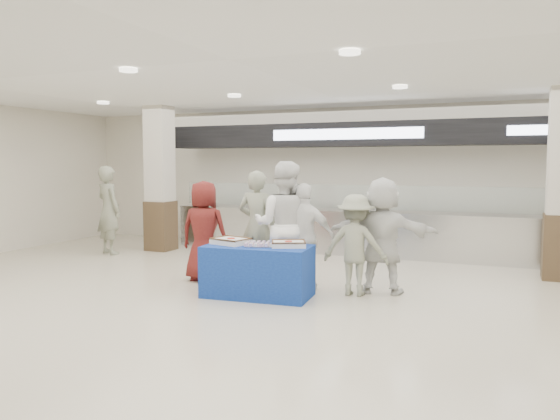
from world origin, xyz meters
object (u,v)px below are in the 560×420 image
at_px(cupcake_tray, 260,244).
at_px(chef_tall, 284,225).
at_px(chef_short, 304,237).
at_px(display_table, 258,271).
at_px(soldier_b, 355,245).
at_px(sheet_cake_left, 231,240).
at_px(soldier_a, 257,225).
at_px(civilian_white, 382,235).
at_px(soldier_bg, 109,210).
at_px(civilian_maroon, 204,231).
at_px(sheet_cake_right, 288,243).

bearing_deg(cupcake_tray, chef_tall, 81.01).
bearing_deg(chef_short, chef_tall, -0.40).
distance_m(display_table, soldier_b, 1.49).
xyz_separation_m(sheet_cake_left, cupcake_tray, (0.49, -0.02, -0.02)).
height_order(cupcake_tray, soldier_a, soldier_a).
relative_size(cupcake_tray, soldier_a, 0.24).
distance_m(soldier_b, civilian_white, 0.45).
bearing_deg(chef_tall, soldier_bg, -27.50).
bearing_deg(chef_tall, sheet_cake_left, 37.72).
xyz_separation_m(chef_tall, chef_short, (0.34, 0.00, -0.17)).
xyz_separation_m(civilian_white, soldier_bg, (-6.16, 1.25, 0.07)).
distance_m(sheet_cake_left, chef_tall, 0.89).
bearing_deg(display_table, civilian_maroon, 148.26).
bearing_deg(chef_short, civilian_maroon, -0.40).
height_order(soldier_a, chef_tall, chef_tall).
bearing_deg(civilian_maroon, sheet_cake_left, 135.75).
xyz_separation_m(soldier_a, soldier_bg, (-4.04, 1.12, 0.03)).
bearing_deg(civilian_maroon, sheet_cake_right, 155.26).
xyz_separation_m(display_table, soldier_b, (1.29, 0.64, 0.37)).
xyz_separation_m(soldier_a, civilian_white, (2.13, -0.13, -0.04)).
bearing_deg(soldier_bg, chef_tall, -176.96).
bearing_deg(sheet_cake_left, chef_short, 34.37).
bearing_deg(sheet_cake_right, cupcake_tray, -165.08).
xyz_separation_m(cupcake_tray, chef_tall, (0.10, 0.66, 0.21)).
bearing_deg(soldier_bg, display_table, 175.55).
height_order(cupcake_tray, soldier_b, soldier_b).
bearing_deg(display_table, sheet_cake_right, 6.06).
relative_size(soldier_a, chef_tall, 0.92).
distance_m(soldier_a, soldier_b, 1.84).
xyz_separation_m(sheet_cake_right, soldier_b, (0.84, 0.55, -0.05)).
xyz_separation_m(civilian_maroon, soldier_a, (0.78, 0.41, 0.08)).
relative_size(civilian_white, soldier_bg, 0.92).
xyz_separation_m(civilian_maroon, chef_tall, (1.43, 0.00, 0.16)).
bearing_deg(civilian_maroon, soldier_bg, -32.12).
height_order(soldier_a, soldier_bg, soldier_bg).
relative_size(display_table, civilian_white, 0.89).
height_order(cupcake_tray, soldier_bg, soldier_bg).
height_order(display_table, soldier_b, soldier_b).
relative_size(sheet_cake_left, civilian_white, 0.34).
bearing_deg(soldier_a, cupcake_tray, 117.31).
height_order(sheet_cake_left, cupcake_tray, sheet_cake_left).
bearing_deg(civilian_maroon, chef_tall, 172.97).
relative_size(chef_tall, chef_short, 1.20).
xyz_separation_m(civilian_maroon, civilian_white, (2.91, 0.27, 0.04)).
bearing_deg(chef_short, sheet_cake_left, 33.97).
distance_m(sheet_cake_left, soldier_a, 1.05).
bearing_deg(soldier_b, soldier_a, -14.98).
xyz_separation_m(civilian_maroon, soldier_b, (2.57, 0.00, -0.08)).
xyz_separation_m(soldier_b, civilian_white, (0.34, 0.27, 0.13)).
bearing_deg(sheet_cake_right, soldier_a, 134.69).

